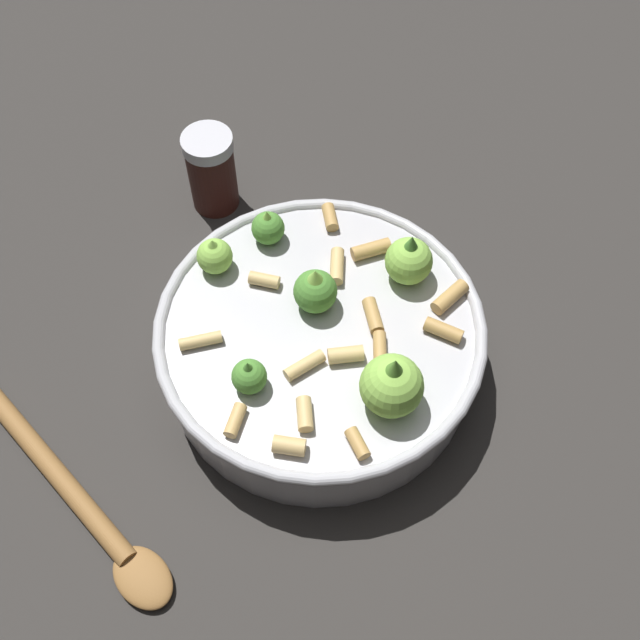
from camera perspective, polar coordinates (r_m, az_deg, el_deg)
ground_plane at (r=0.66m, az=0.00°, el=-3.14°), size 2.40×2.40×0.00m
cooking_pan at (r=0.63m, az=0.13°, el=-1.53°), size 0.26×0.26×0.12m
pepper_shaker at (r=0.74m, az=-7.80°, el=10.58°), size 0.05×0.05×0.08m
wooden_spoon at (r=0.63m, az=-17.12°, el=-12.08°), size 0.16×0.22×0.02m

